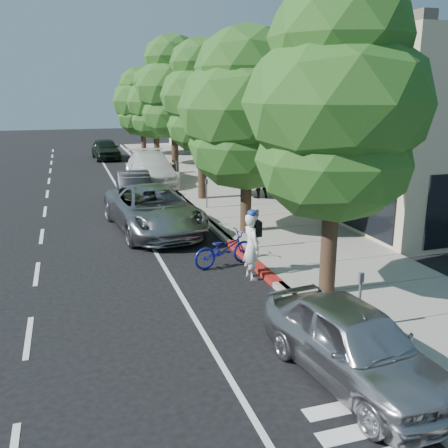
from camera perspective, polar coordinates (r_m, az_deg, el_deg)
name	(u,v)px	position (r m, az deg, el deg)	size (l,w,h in m)	color
ground	(264,274)	(14.38, 4.56, -5.73)	(120.00, 120.00, 0.00)	black
sidewalk	(244,206)	(22.32, 2.35, 2.01)	(4.60, 56.00, 0.15)	gray
curb	(195,210)	(21.66, -3.39, 1.60)	(0.30, 56.00, 0.15)	#9E998E
curb_red_segment	(251,261)	(15.23, 3.15, -4.21)	(0.32, 4.00, 0.15)	maroon
storefront_building	(298,116)	(33.86, 8.43, 12.15)	(10.00, 36.00, 7.00)	beige
street_tree_0	(337,108)	(12.07, 12.76, 12.83)	(4.42, 4.42, 7.54)	black
street_tree_1	(247,111)	(17.53, 2.64, 12.79)	(4.81, 4.81, 7.28)	black
street_tree_2	(201,98)	(23.24, -2.61, 14.16)	(3.76, 3.76, 7.42)	black
street_tree_3	(173,89)	(29.08, -5.80, 15.13)	(4.30, 4.30, 8.16)	black
street_tree_4	(155,103)	(34.98, -7.86, 13.51)	(3.92, 3.92, 6.83)	black
street_tree_5	(142,102)	(40.90, -9.35, 13.57)	(4.68, 4.68, 6.97)	black
cyclist	(252,246)	(13.76, 3.16, -2.58)	(0.68, 0.44, 1.86)	white
bicycle	(224,249)	(14.85, 0.02, -2.86)	(0.70, 2.00, 1.05)	#151993
silver_suv	(153,209)	(18.67, -8.08, 1.67)	(2.75, 5.96, 1.66)	#9B9B9F
dark_sedan	(134,187)	(23.85, -10.24, 4.16)	(1.48, 4.26, 1.40)	black
white_pickup	(151,169)	(28.11, -8.37, 6.25)	(2.50, 6.14, 1.78)	white
dark_suv_far	(106,149)	(39.62, -13.37, 8.34)	(1.84, 4.57, 1.56)	black
near_car_a	(354,344)	(9.41, 14.66, -13.09)	(1.71, 4.24, 1.44)	#ADADB2
pedestrian	(259,178)	(23.68, 4.00, 5.25)	(0.91, 0.71, 1.88)	black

